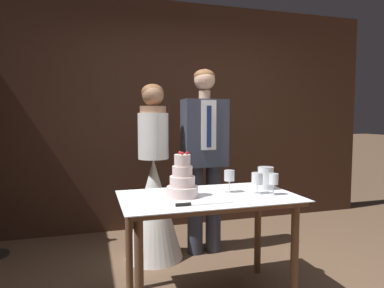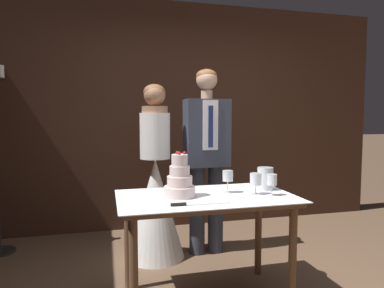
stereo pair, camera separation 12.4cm
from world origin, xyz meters
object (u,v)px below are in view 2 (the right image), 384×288
(cake_knife, at_px, (189,204))
(hurricane_candle, at_px, (265,179))
(cake_table, at_px, (206,210))
(wine_glass_middle, at_px, (228,177))
(tiered_cake, at_px, (180,181))
(groom, at_px, (207,152))
(wine_glass_far, at_px, (256,180))
(bride, at_px, (155,195))
(wine_glass_near, at_px, (272,181))

(cake_knife, bearing_deg, hurricane_candle, 25.65)
(cake_table, xyz_separation_m, wine_glass_middle, (0.18, 0.06, 0.22))
(wine_glass_middle, bearing_deg, hurricane_candle, 4.29)
(tiered_cake, relative_size, groom, 0.18)
(cake_table, relative_size, groom, 0.71)
(wine_glass_far, xyz_separation_m, hurricane_candle, (0.14, 0.12, -0.03))
(hurricane_candle, bearing_deg, bride, 135.09)
(wine_glass_near, distance_m, wine_glass_far, 0.12)
(wine_glass_near, bearing_deg, wine_glass_far, 145.66)
(hurricane_candle, xyz_separation_m, bride, (-0.75, 0.75, -0.25))
(wine_glass_middle, height_order, wine_glass_far, wine_glass_middle)
(cake_knife, relative_size, hurricane_candle, 2.26)
(tiered_cake, distance_m, wine_glass_far, 0.56)
(hurricane_candle, bearing_deg, groom, 108.64)
(wine_glass_far, bearing_deg, cake_knife, -161.19)
(tiered_cake, xyz_separation_m, wine_glass_near, (0.65, -0.13, -0.00))
(hurricane_candle, height_order, bride, bride)
(cake_knife, height_order, wine_glass_middle, wine_glass_middle)
(cake_knife, xyz_separation_m, hurricane_candle, (0.68, 0.31, 0.08))
(wine_glass_middle, distance_m, wine_glass_far, 0.21)
(wine_glass_middle, relative_size, wine_glass_far, 1.07)
(hurricane_candle, distance_m, bride, 1.09)
(bride, bearing_deg, cake_table, -73.27)
(tiered_cake, bearing_deg, wine_glass_far, -6.22)
(wine_glass_middle, bearing_deg, cake_table, -162.92)
(hurricane_candle, xyz_separation_m, groom, (-0.25, 0.75, 0.15))
(wine_glass_middle, height_order, groom, groom)
(tiered_cake, relative_size, wine_glass_middle, 1.93)
(cake_knife, distance_m, wine_glass_near, 0.66)
(cake_table, distance_m, wine_glass_middle, 0.29)
(cake_knife, distance_m, wine_glass_far, 0.58)
(cake_table, relative_size, cake_knife, 3.19)
(wine_glass_middle, height_order, bride, bride)
(tiered_cake, distance_m, wine_glass_middle, 0.38)
(tiered_cake, relative_size, bride, 0.20)
(cake_table, xyz_separation_m, hurricane_candle, (0.50, 0.08, 0.19))
(wine_glass_near, xyz_separation_m, groom, (-0.21, 0.94, 0.12))
(tiered_cake, distance_m, bride, 0.86)
(wine_glass_middle, xyz_separation_m, groom, (0.06, 0.77, 0.11))
(wine_glass_near, xyz_separation_m, bride, (-0.71, 0.94, -0.27))
(hurricane_candle, bearing_deg, tiered_cake, -174.67)
(hurricane_candle, height_order, groom, groom)
(cake_table, distance_m, groom, 0.93)
(cake_knife, xyz_separation_m, groom, (0.43, 1.06, 0.22))
(tiered_cake, bearing_deg, cake_table, -4.80)
(tiered_cake, bearing_deg, groom, 61.58)
(tiered_cake, height_order, groom, groom)
(cake_knife, bearing_deg, wine_glass_near, 11.79)
(cake_table, height_order, cake_knife, cake_knife)
(cake_knife, height_order, groom, groom)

